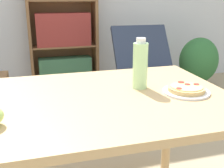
{
  "coord_description": "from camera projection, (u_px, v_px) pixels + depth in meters",
  "views": [
    {
      "loc": [
        -0.25,
        -1.17,
        1.23
      ],
      "look_at": [
        0.08,
        0.02,
        0.83
      ],
      "focal_mm": 45.0,
      "sensor_mm": 36.0,
      "label": 1
    }
  ],
  "objects": [
    {
      "name": "potted_plant_floor",
      "position": [
        198.0,
        63.0,
        3.57
      ],
      "size": [
        0.5,
        0.43,
        0.71
      ],
      "color": "#BCB2A3",
      "rests_on": "ground_plane"
    },
    {
      "name": "drink_bottle",
      "position": [
        140.0,
        65.0,
        1.39
      ],
      "size": [
        0.07,
        0.07,
        0.25
      ],
      "color": "#B7EAA3",
      "rests_on": "dining_table"
    },
    {
      "name": "dining_table",
      "position": [
        93.0,
        117.0,
        1.32
      ],
      "size": [
        1.32,
        0.9,
        0.77
      ],
      "color": "tan",
      "rests_on": "ground_plane"
    },
    {
      "name": "lounge_chair_far",
      "position": [
        146.0,
        82.0,
        3.13
      ],
      "size": [
        0.67,
        0.78,
        0.88
      ],
      "rotation": [
        0.0,
        0.0,
        -0.03
      ],
      "color": "black",
      "rests_on": "ground_plane"
    },
    {
      "name": "pizza_on_plate",
      "position": [
        186.0,
        90.0,
        1.35
      ],
      "size": [
        0.23,
        0.23,
        0.04
      ],
      "color": "white",
      "rests_on": "dining_table"
    },
    {
      "name": "bookshelf",
      "position": [
        63.0,
        28.0,
        3.54
      ],
      "size": [
        0.86,
        0.28,
        1.74
      ],
      "color": "brown",
      "rests_on": "ground_plane"
    }
  ]
}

